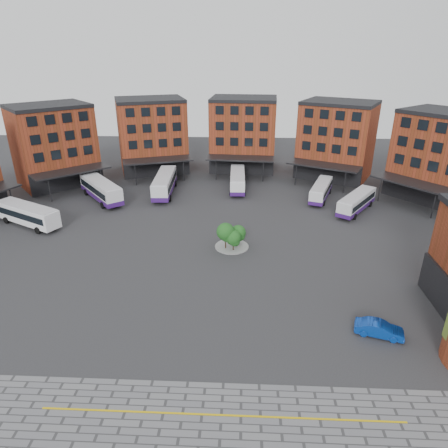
{
  "coord_description": "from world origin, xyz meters",
  "views": [
    {
      "loc": [
        3.13,
        -34.26,
        24.05
      ],
      "look_at": [
        1.06,
        10.34,
        4.0
      ],
      "focal_mm": 32.0,
      "sensor_mm": 36.0,
      "label": 1
    }
  ],
  "objects_px": {
    "bus_c": "(165,183)",
    "bus_e": "(321,190)",
    "bus_b": "(101,189)",
    "tree_island": "(232,235)",
    "blue_car": "(379,329)",
    "bus_f": "(357,202)",
    "bus_d": "(238,180)",
    "bus_a": "(27,213)"
  },
  "relations": [
    {
      "from": "bus_c",
      "to": "bus_e",
      "type": "relative_size",
      "value": 1.22
    },
    {
      "from": "blue_car",
      "to": "bus_d",
      "type": "bearing_deg",
      "value": 34.62
    },
    {
      "from": "bus_f",
      "to": "blue_car",
      "type": "relative_size",
      "value": 2.31
    },
    {
      "from": "bus_a",
      "to": "blue_car",
      "type": "height_order",
      "value": "bus_a"
    },
    {
      "from": "bus_a",
      "to": "bus_d",
      "type": "relative_size",
      "value": 0.99
    },
    {
      "from": "bus_b",
      "to": "blue_car",
      "type": "height_order",
      "value": "bus_b"
    },
    {
      "from": "blue_car",
      "to": "bus_f",
      "type": "bearing_deg",
      "value": 5.74
    },
    {
      "from": "bus_a",
      "to": "bus_d",
      "type": "height_order",
      "value": "bus_a"
    },
    {
      "from": "tree_island",
      "to": "blue_car",
      "type": "bearing_deg",
      "value": -49.92
    },
    {
      "from": "bus_e",
      "to": "bus_f",
      "type": "height_order",
      "value": "bus_f"
    },
    {
      "from": "bus_d",
      "to": "bus_f",
      "type": "bearing_deg",
      "value": -28.77
    },
    {
      "from": "bus_c",
      "to": "bus_f",
      "type": "height_order",
      "value": "bus_c"
    },
    {
      "from": "tree_island",
      "to": "bus_d",
      "type": "height_order",
      "value": "tree_island"
    },
    {
      "from": "tree_island",
      "to": "bus_e",
      "type": "distance_m",
      "value": 24.02
    },
    {
      "from": "tree_island",
      "to": "bus_f",
      "type": "bearing_deg",
      "value": 35.12
    },
    {
      "from": "bus_c",
      "to": "bus_d",
      "type": "distance_m",
      "value": 13.16
    },
    {
      "from": "bus_b",
      "to": "bus_d",
      "type": "bearing_deg",
      "value": -23.02
    },
    {
      "from": "bus_f",
      "to": "blue_car",
      "type": "bearing_deg",
      "value": -64.98
    },
    {
      "from": "bus_a",
      "to": "bus_c",
      "type": "distance_m",
      "value": 22.63
    },
    {
      "from": "bus_a",
      "to": "bus_b",
      "type": "xyz_separation_m",
      "value": [
        7.15,
        10.88,
        0.0
      ]
    },
    {
      "from": "bus_f",
      "to": "blue_car",
      "type": "height_order",
      "value": "bus_f"
    },
    {
      "from": "bus_c",
      "to": "blue_car",
      "type": "relative_size",
      "value": 2.9
    },
    {
      "from": "bus_d",
      "to": "blue_car",
      "type": "bearing_deg",
      "value": -72.23
    },
    {
      "from": "tree_island",
      "to": "bus_b",
      "type": "bearing_deg",
      "value": 143.43
    },
    {
      "from": "bus_c",
      "to": "blue_car",
      "type": "bearing_deg",
      "value": -56.86
    },
    {
      "from": "bus_d",
      "to": "blue_car",
      "type": "xyz_separation_m",
      "value": [
        13.41,
        -39.91,
        -0.99
      ]
    },
    {
      "from": "bus_a",
      "to": "blue_car",
      "type": "bearing_deg",
      "value": -89.63
    },
    {
      "from": "bus_c",
      "to": "bus_d",
      "type": "relative_size",
      "value": 1.11
    },
    {
      "from": "bus_d",
      "to": "bus_e",
      "type": "bearing_deg",
      "value": -18.3
    },
    {
      "from": "bus_b",
      "to": "bus_c",
      "type": "bearing_deg",
      "value": -19.48
    },
    {
      "from": "bus_a",
      "to": "bus_d",
      "type": "distance_m",
      "value": 34.9
    },
    {
      "from": "bus_b",
      "to": "blue_car",
      "type": "relative_size",
      "value": 2.64
    },
    {
      "from": "bus_d",
      "to": "bus_f",
      "type": "relative_size",
      "value": 1.13
    },
    {
      "from": "bus_a",
      "to": "bus_f",
      "type": "distance_m",
      "value": 49.54
    },
    {
      "from": "tree_island",
      "to": "bus_f",
      "type": "height_order",
      "value": "tree_island"
    },
    {
      "from": "bus_e",
      "to": "blue_car",
      "type": "height_order",
      "value": "bus_e"
    },
    {
      "from": "bus_f",
      "to": "tree_island",
      "type": "bearing_deg",
      "value": -109.55
    },
    {
      "from": "bus_d",
      "to": "blue_car",
      "type": "relative_size",
      "value": 2.61
    },
    {
      "from": "bus_a",
      "to": "bus_f",
      "type": "height_order",
      "value": "bus_a"
    },
    {
      "from": "tree_island",
      "to": "bus_c",
      "type": "bearing_deg",
      "value": 121.27
    },
    {
      "from": "bus_c",
      "to": "bus_e",
      "type": "distance_m",
      "value": 27.12
    },
    {
      "from": "bus_c",
      "to": "bus_b",
      "type": "bearing_deg",
      "value": -162.27
    }
  ]
}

